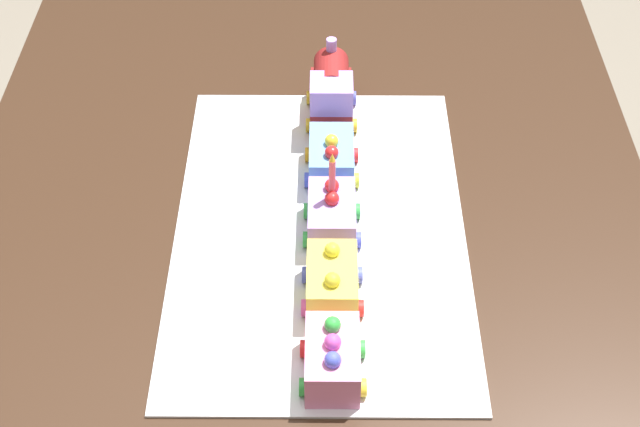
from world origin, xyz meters
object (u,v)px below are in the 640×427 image
cake_locomotive (331,94)px  cake_car_gondola_sky_blue (331,159)px  dining_table (306,317)px  cake_car_flatbed_bubblegum (332,359)px  birthday_candle (332,172)px  cake_car_tanker_lavender (332,216)px  cake_car_hopper_lemon (332,282)px

cake_locomotive → cake_car_gondola_sky_blue: cake_locomotive is taller
dining_table → cake_locomotive: bearing=173.6°
cake_locomotive → cake_car_flatbed_bubblegum: (0.48, 0.00, -0.02)m
cake_car_flatbed_bubblegum → birthday_candle: (-0.24, -0.00, 0.07)m
cake_car_gondola_sky_blue → cake_car_tanker_lavender: same height
cake_car_hopper_lemon → cake_car_flatbed_bubblegum: size_ratio=1.00×
dining_table → cake_locomotive: cake_locomotive is taller
cake_locomotive → cake_car_hopper_lemon: size_ratio=1.40×
cake_car_hopper_lemon → cake_car_gondola_sky_blue: bearing=180.0°
cake_locomotive → cake_car_hopper_lemon: cake_locomotive is taller
cake_car_hopper_lemon → cake_car_flatbed_bubblegum: 0.12m
cake_car_gondola_sky_blue → birthday_candle: birthday_candle is taller
dining_table → cake_car_tanker_lavender: bearing=151.7°
cake_car_flatbed_bubblegum → cake_car_hopper_lemon: bearing=180.0°
cake_car_hopper_lemon → birthday_candle: size_ratio=1.61×
dining_table → cake_locomotive: (-0.31, 0.03, 0.16)m
dining_table → cake_car_hopper_lemon: (0.05, 0.03, 0.14)m
cake_locomotive → cake_car_flatbed_bubblegum: bearing=0.0°
cake_car_gondola_sky_blue → birthday_candle: 0.13m
dining_table → cake_car_hopper_lemon: bearing=32.8°
cake_car_gondola_sky_blue → cake_car_flatbed_bubblegum: same height
cake_car_gondola_sky_blue → cake_car_tanker_lavender: bearing=0.0°
cake_car_gondola_sky_blue → birthday_candle: (0.11, -0.00, 0.07)m
cake_car_gondola_sky_blue → cake_car_hopper_lemon: size_ratio=1.00×
cake_car_flatbed_bubblegum → birthday_candle: birthday_candle is taller
cake_car_gondola_sky_blue → cake_car_tanker_lavender: 0.12m
cake_locomotive → cake_car_flatbed_bubblegum: cake_locomotive is taller
cake_car_flatbed_bubblegum → birthday_candle: bearing=-180.0°
birthday_candle → cake_locomotive: bearing=-180.0°
cake_car_flatbed_bubblegum → birthday_candle: 0.26m
cake_locomotive → cake_car_hopper_lemon: (0.36, 0.00, -0.02)m
cake_car_hopper_lemon → birthday_candle: birthday_candle is taller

